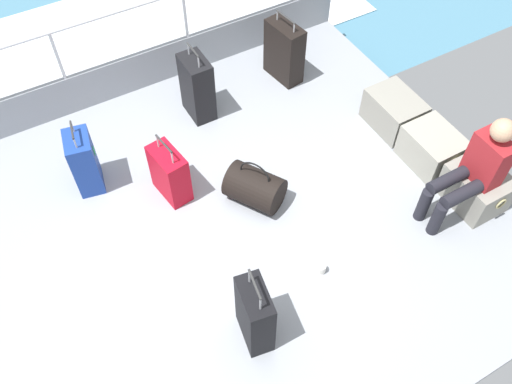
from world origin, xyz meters
TOP-DOWN VIEW (x-y plane):
  - ground_plane at (0.00, 0.00)m, footprint 4.40×5.20m
  - gunwale_port at (-2.17, 0.00)m, footprint 0.06×5.20m
  - railing_port at (-2.17, 0.00)m, footprint 0.04×4.20m
  - sea_wake at (-3.60, 0.00)m, footprint 12.00×12.00m
  - cargo_crate_0 at (-0.30, 2.15)m, footprint 0.61×0.42m
  - cargo_crate_1 at (0.29, 2.15)m, footprint 0.58×0.44m
  - cargo_crate_2 at (0.87, 2.18)m, footprint 0.58×0.44m
  - passenger_seated at (0.87, 2.00)m, footprint 0.34×0.66m
  - suitcase_0 at (1.02, -0.27)m, footprint 0.40×0.26m
  - suitcase_1 at (-1.47, 0.46)m, footprint 0.38×0.25m
  - suitcase_2 at (-1.54, 1.56)m, footprint 0.48×0.28m
  - suitcase_3 at (-1.11, -0.89)m, footprint 0.38×0.29m
  - suitcase_4 at (-0.62, -0.24)m, footprint 0.43×0.27m
  - duffel_bag at (-0.15, 0.40)m, footprint 0.62×0.57m
  - paper_cup at (0.81, 0.51)m, footprint 0.08×0.08m

SIDE VIEW (x-z plane):
  - sea_wake at x=-3.60m, z-range -0.35..-0.33m
  - ground_plane at x=0.00m, z-range -0.06..0.00m
  - paper_cup at x=0.81m, z-range 0.00..0.10m
  - duffel_bag at x=-0.15m, z-range -0.08..0.44m
  - cargo_crate_0 at x=-0.30m, z-range 0.00..0.37m
  - cargo_crate_1 at x=0.29m, z-range 0.00..0.37m
  - cargo_crate_2 at x=0.87m, z-range 0.00..0.38m
  - gunwale_port at x=-2.17m, z-range 0.00..0.45m
  - suitcase_4 at x=-0.62m, z-range -0.07..0.62m
  - suitcase_3 at x=-1.11m, z-range -0.06..0.69m
  - suitcase_0 at x=1.02m, z-range -0.08..0.76m
  - suitcase_2 at x=-1.54m, z-range -0.06..0.73m
  - suitcase_1 at x=-1.47m, z-range -0.07..0.77m
  - passenger_seated at x=0.87m, z-range 0.02..1.10m
  - railing_port at x=-2.17m, z-range 0.27..1.29m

